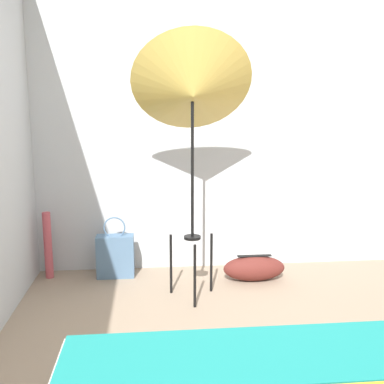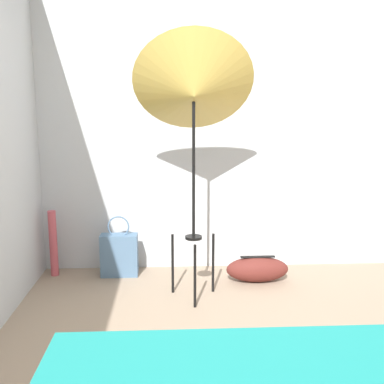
{
  "view_description": "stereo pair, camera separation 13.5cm",
  "coord_description": "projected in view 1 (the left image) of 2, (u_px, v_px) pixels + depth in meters",
  "views": [
    {
      "loc": [
        -0.36,
        -1.61,
        1.39
      ],
      "look_at": [
        -0.07,
        1.34,
        0.83
      ],
      "focal_mm": 42.0,
      "sensor_mm": 36.0,
      "label": 1
    },
    {
      "loc": [
        -0.22,
        -1.62,
        1.39
      ],
      "look_at": [
        -0.07,
        1.34,
        0.83
      ],
      "focal_mm": 42.0,
      "sensor_mm": 36.0,
      "label": 2
    }
  ],
  "objects": [
    {
      "name": "paper_roll",
      "position": [
        48.0,
        245.0,
        3.69
      ],
      "size": [
        0.07,
        0.07,
        0.56
      ],
      "color": "#BC4C56",
      "rests_on": "ground_plane"
    },
    {
      "name": "photo_umbrella",
      "position": [
        192.0,
        91.0,
        3.08
      ],
      "size": [
        0.85,
        0.67,
        1.9
      ],
      "color": "black",
      "rests_on": "ground_plane"
    },
    {
      "name": "tote_bag",
      "position": [
        115.0,
        255.0,
        3.73
      ],
      "size": [
        0.31,
        0.13,
        0.51
      ],
      "color": "slate",
      "rests_on": "ground_plane"
    },
    {
      "name": "wall_back",
      "position": [
        190.0,
        119.0,
        3.79
      ],
      "size": [
        8.0,
        0.05,
        2.6
      ],
      "color": "#B7BCC1",
      "rests_on": "ground_plane"
    },
    {
      "name": "duffel_bag",
      "position": [
        254.0,
        268.0,
        3.66
      ],
      "size": [
        0.5,
        0.21,
        0.21
      ],
      "color": "#5B231E",
      "rests_on": "ground_plane"
    }
  ]
}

